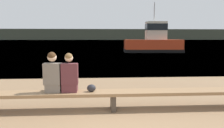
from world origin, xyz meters
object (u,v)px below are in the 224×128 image
(person_left, at_px, (53,75))
(tugboat_red, at_px, (154,43))
(person_right, at_px, (69,76))
(bench_main, at_px, (113,94))
(shopping_bag, at_px, (91,88))

(person_left, height_order, tugboat_red, tugboat_red)
(person_right, distance_m, tugboat_red, 23.23)
(person_left, relative_size, tugboat_red, 0.14)
(tugboat_red, bearing_deg, bench_main, 165.81)
(person_left, bearing_deg, tugboat_red, 69.36)
(person_left, xyz_separation_m, tugboat_red, (8.24, 21.87, 0.26))
(shopping_bag, bearing_deg, tugboat_red, 71.65)
(bench_main, distance_m, tugboat_red, 22.89)
(person_left, distance_m, tugboat_red, 23.37)
(bench_main, xyz_separation_m, person_left, (-1.54, 0.01, 0.54))
(person_left, bearing_deg, shopping_bag, -0.89)
(bench_main, xyz_separation_m, tugboat_red, (6.70, 21.88, 0.80))
(bench_main, relative_size, tugboat_red, 1.09)
(person_right, bearing_deg, shopping_bag, -1.75)
(person_right, bearing_deg, bench_main, -0.52)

